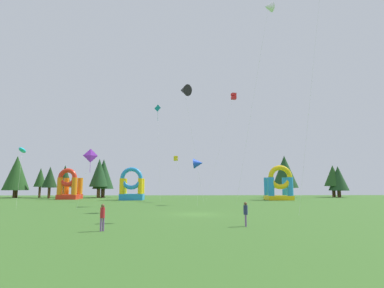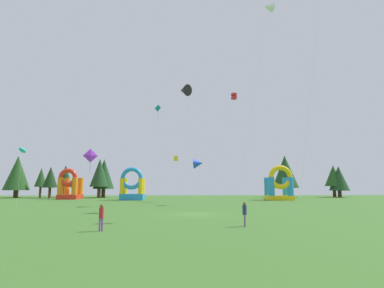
{
  "view_description": "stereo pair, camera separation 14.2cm",
  "coord_description": "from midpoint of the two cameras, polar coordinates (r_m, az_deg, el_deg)",
  "views": [
    {
      "loc": [
        -1.47,
        -32.13,
        2.9
      ],
      "look_at": [
        0.0,
        14.07,
        8.93
      ],
      "focal_mm": 29.55,
      "sensor_mm": 36.0,
      "label": 1
    },
    {
      "loc": [
        -1.32,
        -32.14,
        2.9
      ],
      "look_at": [
        0.0,
        14.07,
        8.93
      ],
      "focal_mm": 29.55,
      "sensor_mm": 36.0,
      "label": 2
    }
  ],
  "objects": [
    {
      "name": "kite_white_delta",
      "position": [
        48.29,
        13.69,
        22.91
      ],
      "size": [
        3.91,
        11.54,
        27.89
      ],
      "color": "white",
      "rests_on": "ground_plane"
    },
    {
      "name": "tree_row_1",
      "position": [
        82.5,
        -25.55,
        -5.49
      ],
      "size": [
        2.77,
        2.77,
        6.91
      ],
      "color": "#4C331E",
      "rests_on": "ground_plane"
    },
    {
      "name": "kite_black_delta",
      "position": [
        50.01,
        -1.34,
        9.65
      ],
      "size": [
        4.6,
        4.51,
        18.64
      ],
      "color": "black",
      "rests_on": "ground_plane"
    },
    {
      "name": "tree_row_0",
      "position": [
        84.63,
        -28.95,
        -4.61
      ],
      "size": [
        5.81,
        5.81,
        9.73
      ],
      "color": "#4C331E",
      "rests_on": "ground_plane"
    },
    {
      "name": "inflatable_yellow_castle",
      "position": [
        71.28,
        -21.14,
        -7.4
      ],
      "size": [
        4.03,
        4.81,
        6.35
      ],
      "color": "red",
      "rests_on": "ground_plane"
    },
    {
      "name": "inflatable_blue_arch",
      "position": [
        64.86,
        15.56,
        -7.43
      ],
      "size": [
        4.9,
        4.21,
        6.76
      ],
      "color": "yellow",
      "rests_on": "ground_plane"
    },
    {
      "name": "tree_row_2",
      "position": [
        78.13,
        -24.14,
        -5.5
      ],
      "size": [
        3.23,
        3.23,
        7.07
      ],
      "color": "#4C331E",
      "rests_on": "ground_plane"
    },
    {
      "name": "person_midfield",
      "position": [
        23.19,
        9.65,
        -11.99
      ],
      "size": [
        0.33,
        0.33,
        1.7
      ],
      "rotation": [
        0.0,
        0.0,
        4.56
      ],
      "color": "#724C8C",
      "rests_on": "ground_plane"
    },
    {
      "name": "kite_purple_diamond",
      "position": [
        41.11,
        -17.76,
        -2.12
      ],
      "size": [
        2.33,
        1.22,
        7.11
      ],
      "color": "purple",
      "rests_on": "ground_plane"
    },
    {
      "name": "tree_row_8",
      "position": [
        84.78,
        25.03,
        -5.64
      ],
      "size": [
        4.67,
        4.67,
        7.5
      ],
      "color": "#4C331E",
      "rests_on": "ground_plane"
    },
    {
      "name": "tree_row_6",
      "position": [
        78.73,
        16.5,
        -4.83
      ],
      "size": [
        6.15,
        6.15,
        9.95
      ],
      "color": "#4C331E",
      "rests_on": "ground_plane"
    },
    {
      "name": "tree_row_4",
      "position": [
        77.03,
        -16.28,
        -5.03
      ],
      "size": [
        4.35,
        4.35,
        9.03
      ],
      "color": "#4C331E",
      "rests_on": "ground_plane"
    },
    {
      "name": "tree_row_7",
      "position": [
        84.95,
        24.22,
        -5.28
      ],
      "size": [
        4.24,
        4.24,
        7.75
      ],
      "color": "#4C331E",
      "rests_on": "ground_plane"
    },
    {
      "name": "kite_yellow_box",
      "position": [
        58.75,
        -2.85,
        -2.62
      ],
      "size": [
        2.44,
        0.78,
        8.26
      ],
      "color": "yellow",
      "rests_on": "ground_plane"
    },
    {
      "name": "kite_teal_diamond",
      "position": [
        61.61,
        -6.04,
        6.2
      ],
      "size": [
        1.38,
        3.29,
        18.05
      ],
      "color": "#0C7F7A",
      "rests_on": "ground_plane"
    },
    {
      "name": "person_left_edge",
      "position": [
        21.39,
        -15.87,
        -12.22
      ],
      "size": [
        0.41,
        0.41,
        1.7
      ],
      "rotation": [
        0.0,
        0.0,
        0.67
      ],
      "color": "#724C8C",
      "rests_on": "ground_plane"
    },
    {
      "name": "tree_row_3",
      "position": [
        82.31,
        -21.84,
        -5.48
      ],
      "size": [
        3.53,
        3.53,
        7.68
      ],
      "color": "#4C331E",
      "rests_on": "ground_plane"
    },
    {
      "name": "ground_plane",
      "position": [
        32.29,
        0.86,
        -12.58
      ],
      "size": [
        120.0,
        120.0,
        0.0
      ],
      "primitive_type": "plane",
      "color": "#3D6B28"
    },
    {
      "name": "kite_cyan_parafoil",
      "position": [
        45.79,
        -28.2,
        -0.99
      ],
      "size": [
        1.97,
        3.91,
        7.84
      ],
      "color": "#19B7CC",
      "rests_on": "ground_plane"
    },
    {
      "name": "kite_blue_delta",
      "position": [
        47.42,
        1.21,
        -3.5
      ],
      "size": [
        1.68,
        2.11,
        6.97
      ],
      "color": "blue",
      "rests_on": "ground_plane"
    },
    {
      "name": "tree_row_5",
      "position": [
        78.27,
        -15.56,
        -5.25
      ],
      "size": [
        4.9,
        4.9,
        9.07
      ],
      "color": "#4C331E",
      "rests_on": "ground_plane"
    },
    {
      "name": "inflatable_orange_dome",
      "position": [
        63.67,
        -10.68,
        -7.84
      ],
      "size": [
        4.53,
        3.53,
        6.37
      ],
      "color": "#268CD8",
      "rests_on": "ground_plane"
    },
    {
      "name": "kite_red_box",
      "position": [
        61.62,
        7.63,
        8.51
      ],
      "size": [
        6.1,
        1.98,
        20.39
      ],
      "color": "red",
      "rests_on": "ground_plane"
    }
  ]
}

